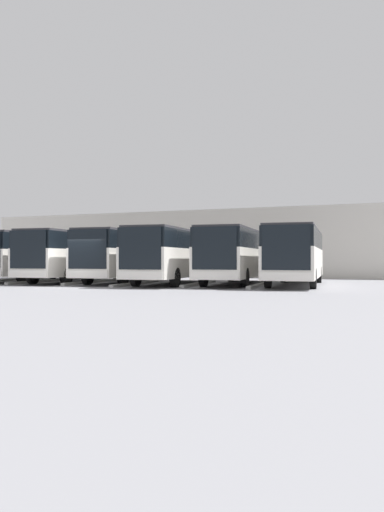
{
  "coord_description": "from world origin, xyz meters",
  "views": [
    {
      "loc": [
        -14.96,
        22.04,
        1.43
      ],
      "look_at": [
        -4.27,
        -5.46,
        1.65
      ],
      "focal_mm": 35.0,
      "sensor_mm": 36.0,
      "label": 1
    }
  ],
  "objects_px": {
    "bus_3": "(130,254)",
    "bus_1": "(237,254)",
    "bus_0": "(296,254)",
    "bus_2": "(175,254)",
    "bus_6": "(2,255)",
    "bus_5": "(39,255)",
    "bus_4": "(79,255)"
  },
  "relations": [
    {
      "from": "bus_1",
      "to": "bus_6",
      "type": "distance_m",
      "value": 17.16
    },
    {
      "from": "bus_5",
      "to": "bus_2",
      "type": "bearing_deg",
      "value": 171.7
    },
    {
      "from": "bus_0",
      "to": "bus_2",
      "type": "height_order",
      "value": "same"
    },
    {
      "from": "bus_4",
      "to": "bus_6",
      "type": "distance_m",
      "value": 6.9
    },
    {
      "from": "bus_0",
      "to": "bus_3",
      "type": "height_order",
      "value": "same"
    },
    {
      "from": "bus_3",
      "to": "bus_4",
      "type": "xyz_separation_m",
      "value": [
        3.43,
        0.48,
        0.0
      ]
    },
    {
      "from": "bus_0",
      "to": "bus_2",
      "type": "bearing_deg",
      "value": 4.26
    },
    {
      "from": "bus_4",
      "to": "bus_5",
      "type": "distance_m",
      "value": 3.46
    },
    {
      "from": "bus_3",
      "to": "bus_5",
      "type": "height_order",
      "value": "same"
    },
    {
      "from": "bus_3",
      "to": "bus_6",
      "type": "xyz_separation_m",
      "value": [
        10.3,
        -0.21,
        0.0
      ]
    },
    {
      "from": "bus_1",
      "to": "bus_4",
      "type": "xyz_separation_m",
      "value": [
        10.3,
        0.85,
        0.0
      ]
    },
    {
      "from": "bus_1",
      "to": "bus_2",
      "type": "height_order",
      "value": "same"
    },
    {
      "from": "bus_3",
      "to": "bus_4",
      "type": "relative_size",
      "value": 1.0
    },
    {
      "from": "bus_1",
      "to": "bus_3",
      "type": "relative_size",
      "value": 1.0
    },
    {
      "from": "bus_3",
      "to": "bus_4",
      "type": "height_order",
      "value": "same"
    },
    {
      "from": "bus_6",
      "to": "bus_2",
      "type": "bearing_deg",
      "value": 171.53
    },
    {
      "from": "bus_2",
      "to": "bus_1",
      "type": "bearing_deg",
      "value": -167.25
    },
    {
      "from": "bus_0",
      "to": "bus_4",
      "type": "xyz_separation_m",
      "value": [
        13.73,
        0.85,
        0.0
      ]
    },
    {
      "from": "bus_2",
      "to": "bus_5",
      "type": "distance_m",
      "value": 10.32
    },
    {
      "from": "bus_0",
      "to": "bus_5",
      "type": "xyz_separation_m",
      "value": [
        17.16,
        0.43,
        0.0
      ]
    },
    {
      "from": "bus_1",
      "to": "bus_0",
      "type": "bearing_deg",
      "value": 175.37
    },
    {
      "from": "bus_2",
      "to": "bus_5",
      "type": "xyz_separation_m",
      "value": [
        10.3,
        -0.65,
        0.0
      ]
    },
    {
      "from": "bus_1",
      "to": "bus_2",
      "type": "distance_m",
      "value": 3.6
    },
    {
      "from": "bus_0",
      "to": "bus_2",
      "type": "distance_m",
      "value": 6.95
    },
    {
      "from": "bus_2",
      "to": "bus_5",
      "type": "bearing_deg",
      "value": -8.3
    },
    {
      "from": "bus_0",
      "to": "bus_3",
      "type": "bearing_deg",
      "value": -2.59
    },
    {
      "from": "bus_3",
      "to": "bus_0",
      "type": "bearing_deg",
      "value": 177.41
    },
    {
      "from": "bus_4",
      "to": "bus_5",
      "type": "xyz_separation_m",
      "value": [
        3.43,
        -0.42,
        0.0
      ]
    },
    {
      "from": "bus_1",
      "to": "bus_5",
      "type": "bearing_deg",
      "value": -2.9
    },
    {
      "from": "bus_3",
      "to": "bus_1",
      "type": "bearing_deg",
      "value": 178.42
    },
    {
      "from": "bus_1",
      "to": "bus_6",
      "type": "height_order",
      "value": "same"
    },
    {
      "from": "bus_2",
      "to": "bus_6",
      "type": "xyz_separation_m",
      "value": [
        13.73,
        -0.91,
        0.0
      ]
    }
  ]
}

